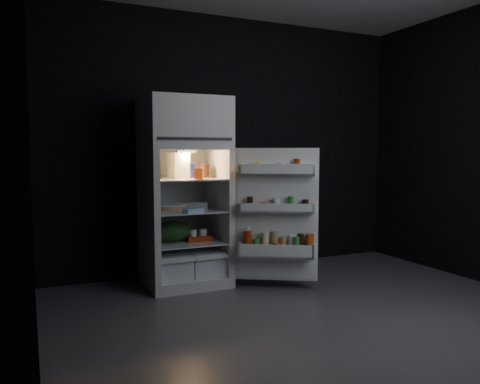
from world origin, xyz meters
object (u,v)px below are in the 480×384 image
yogurt_tray (199,238)px  refrigerator (183,185)px  milk_jug (178,166)px  fridge_door (277,217)px  egg_carton (192,206)px

yogurt_tray → refrigerator: bearing=142.3°
refrigerator → yogurt_tray: refrigerator is taller
milk_jug → yogurt_tray: bearing=-37.8°
fridge_door → egg_carton: 0.82m
fridge_door → yogurt_tray: size_ratio=5.22×
refrigerator → yogurt_tray: size_ratio=7.62×
egg_carton → yogurt_tray: egg_carton is taller
egg_carton → refrigerator: bearing=168.4°
fridge_door → egg_carton: (-0.64, 0.52, 0.08)m
milk_jug → egg_carton: milk_jug is taller
refrigerator → milk_jug: (-0.06, -0.03, 0.19)m
refrigerator → yogurt_tray: 0.53m
yogurt_tray → fridge_door: bearing=-32.7°
egg_carton → milk_jug: bearing=-166.2°
refrigerator → fridge_door: refrigerator is taller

